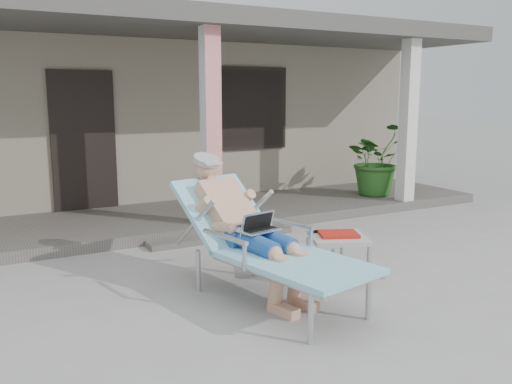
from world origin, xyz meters
TOP-DOWN VIEW (x-y plane):
  - ground at (0.00, 0.00)m, footprint 60.00×60.00m
  - house at (0.00, 6.50)m, footprint 10.40×5.40m
  - porch_deck at (0.00, 3.00)m, footprint 10.00×2.00m
  - porch_overhang at (0.00, 2.95)m, footprint 10.00×2.30m
  - porch_step at (0.00, 1.85)m, footprint 2.00×0.30m
  - lounger at (-0.57, -0.13)m, footprint 1.24×2.23m
  - side_table at (0.40, -0.14)m, footprint 0.73×0.73m
  - potted_palm at (3.43, 2.79)m, footprint 1.19×1.05m

SIDE VIEW (x-z plane):
  - ground at x=0.00m, z-range 0.00..0.00m
  - porch_step at x=0.00m, z-range 0.00..0.07m
  - porch_deck at x=0.00m, z-range 0.00..0.15m
  - side_table at x=0.40m, z-range 0.17..0.67m
  - potted_palm at x=3.43m, z-range 0.15..1.41m
  - lounger at x=-0.57m, z-range 0.16..1.57m
  - house at x=0.00m, z-range 0.02..3.32m
  - porch_overhang at x=0.00m, z-range 1.36..4.21m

